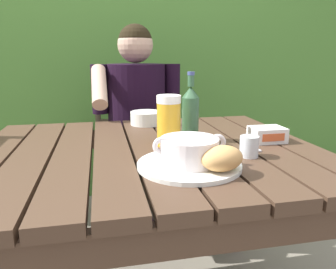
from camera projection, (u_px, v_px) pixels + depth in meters
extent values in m
cube|color=#463122|center=(31.00, 160.00, 1.01)|extent=(0.12, 0.94, 0.04)
cube|color=#463122|center=(73.00, 157.00, 1.03)|extent=(0.12, 0.94, 0.04)
cube|color=#463122|center=(112.00, 155.00, 1.06)|extent=(0.12, 0.94, 0.04)
cube|color=#463122|center=(150.00, 152.00, 1.08)|extent=(0.12, 0.94, 0.04)
cube|color=#463122|center=(186.00, 150.00, 1.11)|extent=(0.12, 0.94, 0.04)
cube|color=#463122|center=(220.00, 148.00, 1.13)|extent=(0.12, 0.94, 0.04)
cube|color=#463122|center=(253.00, 146.00, 1.16)|extent=(0.12, 0.94, 0.04)
cube|color=#463122|center=(285.00, 144.00, 1.18)|extent=(0.12, 0.94, 0.04)
cube|color=#463122|center=(182.00, 238.00, 0.68)|extent=(1.08, 0.03, 0.08)
cube|color=#463122|center=(136.00, 137.00, 1.51)|extent=(1.08, 0.03, 0.08)
cube|color=#463122|center=(25.00, 208.00, 1.47)|extent=(0.06, 0.06, 0.69)
cube|color=#463122|center=(237.00, 189.00, 1.68)|extent=(0.06, 0.06, 0.69)
cube|color=#497B31|center=(119.00, 69.00, 2.52)|extent=(3.78, 0.60, 1.84)
cylinder|color=#4C3823|center=(255.00, 63.00, 2.90)|extent=(0.10, 0.10, 1.92)
cylinder|color=#4C3823|center=(171.00, 89.00, 2.80)|extent=(0.10, 0.10, 1.47)
cylinder|color=#4C3823|center=(184.00, 67.00, 2.78)|extent=(0.10, 0.10, 1.86)
cylinder|color=#443D2A|center=(178.00, 197.00, 1.87)|extent=(0.04, 0.04, 0.45)
cylinder|color=#443D2A|center=(102.00, 204.00, 1.79)|extent=(0.04, 0.04, 0.45)
cylinder|color=#443D2A|center=(165.00, 174.00, 2.24)|extent=(0.04, 0.04, 0.45)
cylinder|color=#443D2A|center=(101.00, 178.00, 2.16)|extent=(0.04, 0.04, 0.45)
cube|color=#443D2A|center=(136.00, 152.00, 1.96)|extent=(0.47, 0.43, 0.02)
cylinder|color=#443D2A|center=(165.00, 110.00, 2.13)|extent=(0.04, 0.04, 0.46)
cylinder|color=#443D2A|center=(98.00, 112.00, 2.05)|extent=(0.04, 0.04, 0.46)
cube|color=#443D2A|center=(132.00, 121.00, 2.11)|extent=(0.44, 0.02, 0.04)
cube|color=#443D2A|center=(132.00, 104.00, 2.08)|extent=(0.44, 0.02, 0.04)
cube|color=#443D2A|center=(131.00, 86.00, 2.05)|extent=(0.44, 0.02, 0.04)
cylinder|color=black|center=(159.00, 207.00, 1.75)|extent=(0.11, 0.11, 0.45)
cylinder|color=black|center=(155.00, 152.00, 1.77)|extent=(0.13, 0.40, 0.13)
cylinder|color=black|center=(128.00, 210.00, 1.71)|extent=(0.11, 0.11, 0.45)
cylinder|color=black|center=(124.00, 154.00, 1.74)|extent=(0.13, 0.40, 0.13)
cylinder|color=black|center=(137.00, 107.00, 1.79)|extent=(0.32, 0.32, 0.47)
sphere|color=tan|center=(135.00, 45.00, 1.71)|extent=(0.19, 0.19, 0.19)
sphere|color=black|center=(135.00, 41.00, 1.71)|extent=(0.18, 0.18, 0.18)
cylinder|color=black|center=(172.00, 88.00, 1.79)|extent=(0.08, 0.08, 0.26)
cylinder|color=black|center=(99.00, 89.00, 1.71)|extent=(0.08, 0.08, 0.26)
cylinder|color=tan|center=(99.00, 86.00, 1.55)|extent=(0.07, 0.25, 0.21)
cylinder|color=white|center=(189.00, 165.00, 0.89)|extent=(0.29, 0.29, 0.01)
cylinder|color=white|center=(189.00, 150.00, 0.88)|extent=(0.16, 0.16, 0.07)
cylinder|color=#BA521A|center=(189.00, 145.00, 0.88)|extent=(0.14, 0.14, 0.01)
torus|color=white|center=(160.00, 146.00, 0.86)|extent=(0.05, 0.01, 0.05)
torus|color=white|center=(217.00, 143.00, 0.89)|extent=(0.05, 0.01, 0.05)
ellipsoid|color=tan|center=(222.00, 158.00, 0.82)|extent=(0.14, 0.12, 0.07)
cylinder|color=gold|center=(169.00, 124.00, 1.09)|extent=(0.08, 0.08, 0.15)
cylinder|color=white|center=(169.00, 99.00, 1.06)|extent=(0.08, 0.08, 0.03)
cylinder|color=#335A39|center=(190.00, 119.00, 1.15)|extent=(0.06, 0.06, 0.16)
cone|color=#335A39|center=(191.00, 92.00, 1.13)|extent=(0.06, 0.06, 0.04)
cylinder|color=#335A39|center=(191.00, 81.00, 1.12)|extent=(0.02, 0.02, 0.04)
cylinder|color=#3F4D84|center=(191.00, 73.00, 1.11)|extent=(0.03, 0.03, 0.01)
cylinder|color=silver|center=(249.00, 146.00, 0.97)|extent=(0.06, 0.06, 0.06)
cube|color=white|center=(267.00, 134.00, 1.15)|extent=(0.12, 0.09, 0.05)
cube|color=#D4572C|center=(274.00, 138.00, 1.10)|extent=(0.08, 0.00, 0.03)
cube|color=silver|center=(243.00, 152.00, 1.02)|extent=(0.12, 0.02, 0.00)
cube|color=black|center=(225.00, 152.00, 1.01)|extent=(0.06, 0.02, 0.01)
cylinder|color=white|center=(147.00, 118.00, 1.43)|extent=(0.14, 0.14, 0.06)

